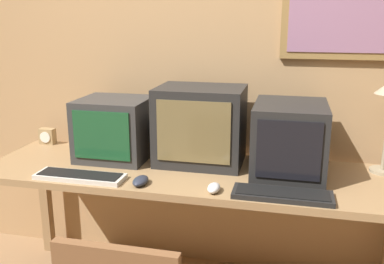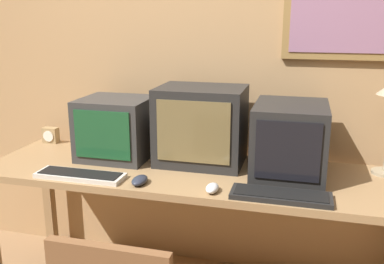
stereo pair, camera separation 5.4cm
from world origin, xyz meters
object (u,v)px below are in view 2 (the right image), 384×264
object	(u,v)px
keyboard_main	(80,175)
keyboard_side	(281,195)
monitor_right	(290,140)
monitor_left	(116,128)
mouse_near_keyboard	(140,180)
desk_clock	(51,135)
mouse_far_corner	(212,188)
monitor_center	(201,125)

from	to	relation	value
keyboard_main	keyboard_side	size ratio (longest dim) A/B	1.02
monitor_right	keyboard_side	distance (m)	0.35
monitor_left	keyboard_side	distance (m)	1.00
monitor_left	mouse_near_keyboard	size ratio (longest dim) A/B	3.17
keyboard_side	monitor_right	bearing A→B (deg)	87.16
monitor_left	desk_clock	bearing A→B (deg)	163.10
mouse_near_keyboard	monitor_right	bearing A→B (deg)	25.35
keyboard_side	mouse_far_corner	size ratio (longest dim) A/B	4.31
monitor_left	desk_clock	distance (m)	0.56
monitor_left	keyboard_main	xyz separation A→B (m)	(-0.04, -0.34, -0.15)
monitor_center	keyboard_side	xyz separation A→B (m)	(0.45, -0.38, -0.19)
monitor_left	mouse_near_keyboard	bearing A→B (deg)	-52.07
monitor_right	keyboard_side	size ratio (longest dim) A/B	1.02
keyboard_main	desk_clock	world-z (taller)	desk_clock
monitor_left	monitor_center	distance (m)	0.48
monitor_center	monitor_right	size ratio (longest dim) A/B	1.03
mouse_far_corner	monitor_center	bearing A→B (deg)	110.60
keyboard_main	mouse_far_corner	world-z (taller)	mouse_far_corner
mouse_near_keyboard	monitor_left	bearing A→B (deg)	127.93
keyboard_side	mouse_near_keyboard	world-z (taller)	mouse_near_keyboard
monitor_left	monitor_center	bearing A→B (deg)	3.99
monitor_center	mouse_far_corner	xyz separation A→B (m)	(0.15, -0.39, -0.19)
monitor_center	mouse_far_corner	size ratio (longest dim) A/B	4.49
keyboard_side	mouse_far_corner	distance (m)	0.30
mouse_far_corner	desk_clock	xyz separation A→B (m)	(-1.14, 0.51, 0.03)
monitor_left	monitor_center	size ratio (longest dim) A/B	0.83
mouse_far_corner	mouse_near_keyboard	bearing A→B (deg)	179.03
keyboard_main	keyboard_side	bearing A→B (deg)	-0.00
monitor_left	keyboard_main	distance (m)	0.38
mouse_near_keyboard	monitor_center	bearing A→B (deg)	61.74
mouse_near_keyboard	mouse_far_corner	xyz separation A→B (m)	(0.35, -0.01, -0.00)
monitor_right	desk_clock	world-z (taller)	monitor_right
keyboard_main	monitor_left	bearing A→B (deg)	83.11
monitor_right	keyboard_side	bearing A→B (deg)	-92.84
mouse_near_keyboard	desk_clock	xyz separation A→B (m)	(-0.79, 0.51, 0.03)
keyboard_main	mouse_far_corner	distance (m)	0.66
monitor_center	keyboard_side	distance (m)	0.62
monitor_right	desk_clock	size ratio (longest dim) A/B	4.62
keyboard_side	monitor_left	bearing A→B (deg)	159.57
monitor_right	keyboard_main	size ratio (longest dim) A/B	1.00
monitor_center	monitor_right	distance (m)	0.47
monitor_center	keyboard_side	world-z (taller)	monitor_center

